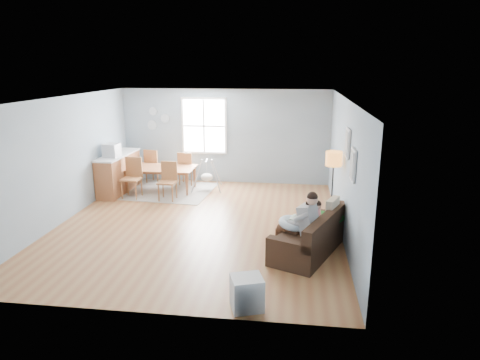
# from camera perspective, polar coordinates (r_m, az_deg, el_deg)

# --- Properties ---
(room) EXTENTS (8.40, 9.40, 3.90)m
(room) POSITION_cam_1_polar(r_m,az_deg,el_deg) (8.85, -5.78, 9.01)
(room) COLOR #955935
(window) EXTENTS (1.32, 0.08, 1.62)m
(window) POSITION_cam_1_polar(r_m,az_deg,el_deg) (12.43, -4.81, 7.20)
(window) COLOR silver
(window) RESTS_ON room
(pictures) EXTENTS (0.05, 1.34, 0.74)m
(pictures) POSITION_cam_1_polar(r_m,az_deg,el_deg) (7.73, 14.46, 3.44)
(pictures) COLOR silver
(pictures) RESTS_ON room
(wall_plates) EXTENTS (0.67, 0.02, 0.66)m
(wall_plates) POSITION_cam_1_polar(r_m,az_deg,el_deg) (12.78, -11.04, 8.00)
(wall_plates) COLOR #98A8B7
(wall_plates) RESTS_ON room
(sofa) EXTENTS (1.51, 2.08, 0.78)m
(sofa) POSITION_cam_1_polar(r_m,az_deg,el_deg) (8.02, 9.53, -7.66)
(sofa) COLOR black
(sofa) RESTS_ON room
(green_throw) EXTENTS (1.11, 1.03, 0.04)m
(green_throw) POSITION_cam_1_polar(r_m,az_deg,el_deg) (8.53, 10.69, -4.73)
(green_throw) COLOR #16601B
(green_throw) RESTS_ON sofa
(beige_pillow) EXTENTS (0.29, 0.47, 0.46)m
(beige_pillow) POSITION_cam_1_polar(r_m,az_deg,el_deg) (8.26, 12.22, -3.95)
(beige_pillow) COLOR tan
(beige_pillow) RESTS_ON sofa
(father) EXTENTS (0.93, 0.68, 1.25)m
(father) POSITION_cam_1_polar(r_m,az_deg,el_deg) (7.68, 8.07, -5.51)
(father) COLOR #99999C
(father) RESTS_ON sofa
(nursing_pillow) EXTENTS (0.69, 0.69, 0.21)m
(nursing_pillow) POSITION_cam_1_polar(r_m,az_deg,el_deg) (7.75, 7.07, -5.74)
(nursing_pillow) COLOR #CBEFFF
(nursing_pillow) RESTS_ON father
(infant) EXTENTS (0.20, 0.34, 0.13)m
(infant) POSITION_cam_1_polar(r_m,az_deg,el_deg) (7.76, 7.18, -5.15)
(infant) COLOR silver
(infant) RESTS_ON nursing_pillow
(toddler) EXTENTS (0.50, 0.35, 0.74)m
(toddler) POSITION_cam_1_polar(r_m,az_deg,el_deg) (8.07, 9.64, -4.67)
(toddler) COLOR white
(toddler) RESTS_ON sofa
(floor_lamp) EXTENTS (0.33, 0.33, 1.65)m
(floor_lamp) POSITION_cam_1_polar(r_m,az_deg,el_deg) (8.92, 12.36, 1.92)
(floor_lamp) COLOR black
(floor_lamp) RESTS_ON room
(storage_cube) EXTENTS (0.53, 0.50, 0.48)m
(storage_cube) POSITION_cam_1_polar(r_m,az_deg,el_deg) (6.23, 0.84, -14.82)
(storage_cube) COLOR silver
(storage_cube) RESTS_ON room
(rug) EXTENTS (2.90, 2.30, 0.01)m
(rug) POSITION_cam_1_polar(r_m,az_deg,el_deg) (11.97, -10.43, -1.36)
(rug) COLOR gray
(rug) RESTS_ON room
(dining_table) EXTENTS (1.86, 1.05, 0.65)m
(dining_table) POSITION_cam_1_polar(r_m,az_deg,el_deg) (11.89, -10.50, 0.11)
(dining_table) COLOR #935630
(dining_table) RESTS_ON rug
(chair_sw) EXTENTS (0.49, 0.49, 1.04)m
(chair_sw) POSITION_cam_1_polar(r_m,az_deg,el_deg) (11.43, -14.14, 0.72)
(chair_sw) COLOR #8F5D31
(chair_sw) RESTS_ON rug
(chair_se) EXTENTS (0.45, 0.45, 0.97)m
(chair_se) POSITION_cam_1_polar(r_m,az_deg,el_deg) (11.04, -9.55, 0.25)
(chair_se) COLOR #8F5D31
(chair_se) RESTS_ON rug
(chair_nw) EXTENTS (0.54, 0.54, 1.01)m
(chair_nw) POSITION_cam_1_polar(r_m,az_deg,el_deg) (12.62, -11.52, 2.13)
(chair_nw) COLOR #8F5D31
(chair_nw) RESTS_ON rug
(chair_ne) EXTENTS (0.46, 0.46, 0.97)m
(chair_ne) POSITION_cam_1_polar(r_m,az_deg,el_deg) (12.27, -7.22, 1.82)
(chair_ne) COLOR #8F5D31
(chair_ne) RESTS_ON rug
(counter) EXTENTS (0.60, 1.87, 1.04)m
(counter) POSITION_cam_1_polar(r_m,az_deg,el_deg) (12.02, -15.86, 0.94)
(counter) COLOR #935630
(counter) RESTS_ON room
(monitor) EXTENTS (0.40, 0.38, 0.35)m
(monitor) POSITION_cam_1_polar(r_m,az_deg,el_deg) (11.56, -16.76, 3.81)
(monitor) COLOR #B4B4B9
(monitor) RESTS_ON counter
(baby_swing) EXTENTS (0.91, 0.92, 0.83)m
(baby_swing) POSITION_cam_1_polar(r_m,az_deg,el_deg) (11.82, -4.45, 0.47)
(baby_swing) COLOR #B4B4B9
(baby_swing) RESTS_ON room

